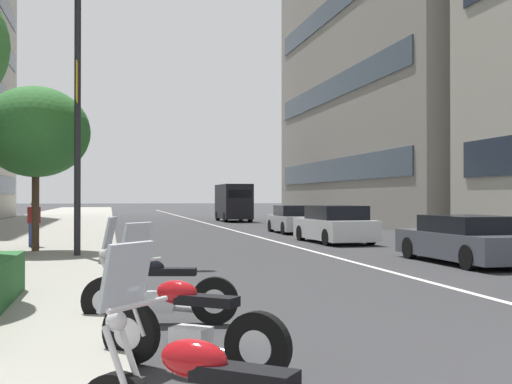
% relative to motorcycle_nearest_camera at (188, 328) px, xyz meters
% --- Properties ---
extents(sidewalk_right_plaza, '(160.00, 8.04, 0.15)m').
position_rel_motorcycle_nearest_camera_xyz_m(sidewalk_right_plaza, '(27.64, 4.55, -0.37)').
color(sidewalk_right_plaza, gray).
rests_on(sidewalk_right_plaza, ground).
extents(lane_centre_stripe, '(110.00, 0.16, 0.01)m').
position_rel_motorcycle_nearest_camera_xyz_m(lane_centre_stripe, '(32.64, -5.70, -0.44)').
color(lane_centre_stripe, silver).
rests_on(lane_centre_stripe, ground).
extents(motorcycle_nearest_camera, '(1.43, 1.76, 1.49)m').
position_rel_motorcycle_nearest_camera_xyz_m(motorcycle_nearest_camera, '(0.00, 0.00, 0.00)').
color(motorcycle_nearest_camera, black).
rests_on(motorcycle_nearest_camera, ground).
extents(motorcycle_second_in_row, '(0.74, 2.14, 1.49)m').
position_rel_motorcycle_nearest_camera_xyz_m(motorcycle_second_in_row, '(2.56, 0.13, -0.00)').
color(motorcycle_second_in_row, black).
rests_on(motorcycle_second_in_row, ground).
extents(car_far_down_avenue, '(4.71, 1.90, 1.28)m').
position_rel_motorcycle_nearest_camera_xyz_m(car_far_down_avenue, '(9.20, -8.49, 0.16)').
color(car_far_down_avenue, '#4C515B').
rests_on(car_far_down_avenue, ground).
extents(car_following_behind, '(4.57, 2.06, 1.45)m').
position_rel_motorcycle_nearest_camera_xyz_m(car_following_behind, '(17.51, -7.76, 0.24)').
color(car_following_behind, silver).
rests_on(car_following_behind, ground).
extents(car_mid_block_traffic, '(4.13, 1.96, 1.37)m').
position_rel_motorcycle_nearest_camera_xyz_m(car_mid_block_traffic, '(24.61, -8.17, 0.19)').
color(car_mid_block_traffic, '#B7B7BC').
rests_on(car_mid_block_traffic, ground).
extents(delivery_van_ahead, '(5.21, 2.07, 2.73)m').
position_rel_motorcycle_nearest_camera_xyz_m(delivery_van_ahead, '(40.86, -8.16, 1.00)').
color(delivery_van_ahead, black).
rests_on(delivery_van_ahead, ground).
extents(street_lamp_with_banners, '(1.26, 2.33, 7.67)m').
position_rel_motorcycle_nearest_camera_xyz_m(street_lamp_with_banners, '(12.19, 1.31, 4.37)').
color(street_lamp_with_banners, '#232326').
rests_on(street_lamp_with_banners, sidewalk_right_plaza).
extents(street_tree_by_lamp_post, '(3.22, 3.22, 4.96)m').
position_rel_motorcycle_nearest_camera_xyz_m(street_tree_by_lamp_post, '(14.07, 2.95, 3.28)').
color(street_tree_by_lamp_post, '#473323').
rests_on(street_tree_by_lamp_post, sidewalk_right_plaza).
extents(pedestrian_on_plaza, '(0.32, 0.44, 1.51)m').
position_rel_motorcycle_nearest_camera_xyz_m(pedestrian_on_plaza, '(15.84, 3.19, 0.45)').
color(pedestrian_on_plaza, '#33478C').
rests_on(pedestrian_on_plaza, sidewalk_right_plaza).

